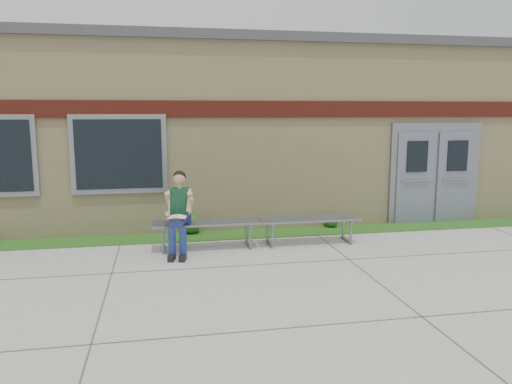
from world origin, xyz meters
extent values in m
plane|color=#9E9E99|center=(0.00, 0.00, 0.00)|extent=(80.00, 80.00, 0.00)
cube|color=#215516|center=(0.00, 2.60, 0.01)|extent=(16.00, 0.80, 0.02)
cube|color=beige|center=(0.00, 6.00, 2.00)|extent=(16.00, 6.00, 4.00)
cube|color=#3F3F42|center=(0.00, 6.00, 4.10)|extent=(16.20, 6.20, 0.20)
cube|color=maroon|center=(0.00, 2.97, 2.60)|extent=(16.00, 0.06, 0.35)
cube|color=slate|center=(-3.00, 2.96, 1.70)|extent=(1.90, 0.08, 1.60)
cube|color=black|center=(-3.00, 2.92, 1.70)|extent=(1.70, 0.04, 1.40)
cube|color=slate|center=(4.00, 2.96, 1.15)|extent=(2.20, 0.08, 2.30)
cube|color=slate|center=(3.50, 2.91, 1.05)|extent=(0.92, 0.06, 2.10)
cube|color=slate|center=(4.50, 2.91, 1.05)|extent=(0.92, 0.06, 2.10)
cube|color=slate|center=(-1.37, 1.68, 0.50)|extent=(2.00, 0.56, 0.04)
cube|color=slate|center=(-2.17, 1.68, 0.23)|extent=(0.05, 0.56, 0.46)
cube|color=slate|center=(-0.57, 1.68, 0.23)|extent=(0.05, 0.56, 0.46)
cube|color=slate|center=(0.63, 1.68, 0.49)|extent=(1.95, 0.56, 0.04)
cube|color=slate|center=(-0.15, 1.68, 0.22)|extent=(0.05, 0.54, 0.44)
cube|color=slate|center=(1.41, 1.68, 0.22)|extent=(0.05, 0.54, 0.44)
cube|color=navy|center=(-1.85, 1.62, 0.60)|extent=(0.41, 0.32, 0.17)
cube|color=#0D331F|center=(-1.85, 1.60, 0.93)|extent=(0.38, 0.28, 0.49)
sphere|color=tan|center=(-1.86, 1.59, 1.36)|extent=(0.26, 0.26, 0.22)
sphere|color=black|center=(-1.85, 1.61, 1.38)|extent=(0.28, 0.28, 0.23)
cylinder|color=navy|center=(-2.00, 1.37, 0.63)|extent=(0.24, 0.47, 0.16)
cylinder|color=navy|center=(-1.81, 1.33, 0.63)|extent=(0.24, 0.47, 0.16)
cylinder|color=navy|center=(-2.03, 1.12, 0.27)|extent=(0.13, 0.13, 0.53)
cylinder|color=navy|center=(-1.84, 1.08, 0.27)|extent=(0.13, 0.13, 0.53)
cube|color=black|center=(-2.04, 1.04, 0.05)|extent=(0.16, 0.29, 0.11)
cube|color=black|center=(-1.85, 1.01, 0.05)|extent=(0.16, 0.29, 0.11)
cylinder|color=tan|center=(-2.06, 1.58, 1.00)|extent=(0.14, 0.25, 0.28)
cylinder|color=tan|center=(-1.67, 1.50, 1.00)|extent=(0.14, 0.25, 0.28)
cube|color=white|center=(-1.93, 1.23, 0.73)|extent=(0.37, 0.29, 0.02)
cube|color=#D04E59|center=(-1.93, 1.23, 0.72)|extent=(0.37, 0.30, 0.01)
sphere|color=#75B630|center=(-1.67, 1.35, 1.01)|extent=(0.09, 0.09, 0.09)
sphere|color=#215516|center=(-1.59, 2.85, 0.22)|extent=(0.40, 0.40, 0.40)
sphere|color=#215516|center=(1.50, 2.85, 0.18)|extent=(0.31, 0.31, 0.31)
camera|label=1|loc=(-2.18, -7.44, 2.57)|focal=35.00mm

